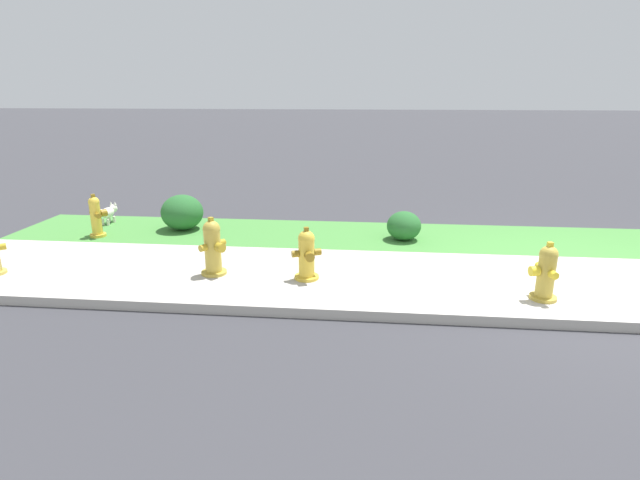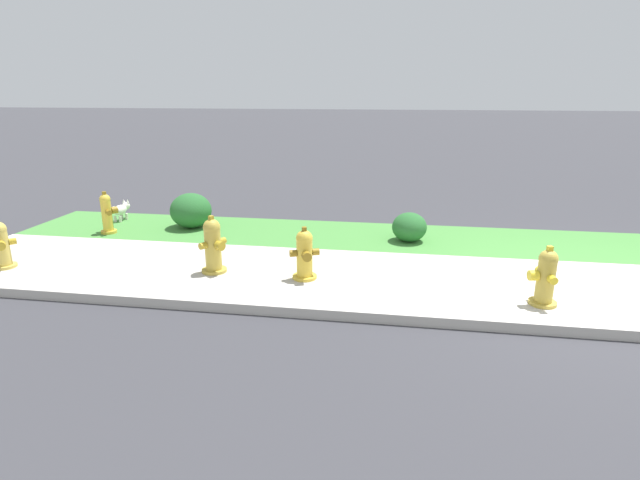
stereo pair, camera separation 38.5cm
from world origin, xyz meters
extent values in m
plane|color=#38383D|center=(0.00, 0.00, 0.00)|extent=(120.00, 120.00, 0.00)
cube|color=#BCB7AD|center=(0.00, 0.00, 0.01)|extent=(18.00, 2.29, 0.01)
cube|color=#47893D|center=(0.00, 2.03, 0.00)|extent=(18.00, 1.76, 0.01)
cylinder|color=gold|center=(-3.63, -0.12, 0.03)|extent=(0.32, 0.32, 0.05)
cylinder|color=gold|center=(-3.63, -0.12, 0.30)|extent=(0.21, 0.21, 0.51)
sphere|color=gold|center=(-3.63, -0.12, 0.56)|extent=(0.22, 0.22, 0.22)
cube|color=olive|center=(-3.63, -0.12, 0.68)|extent=(0.07, 0.07, 0.06)
cylinder|color=olive|center=(-3.49, -0.07, 0.36)|extent=(0.12, 0.12, 0.09)
cylinder|color=olive|center=(-3.77, -0.17, 0.36)|extent=(0.12, 0.12, 0.09)
cylinder|color=olive|center=(-3.58, -0.26, 0.36)|extent=(0.15, 0.14, 0.12)
cylinder|color=gold|center=(-0.75, -0.51, 0.03)|extent=(0.31, 0.31, 0.05)
cylinder|color=gold|center=(-0.75, -0.51, 0.31)|extent=(0.20, 0.20, 0.51)
sphere|color=gold|center=(-0.75, -0.51, 0.56)|extent=(0.21, 0.21, 0.21)
cube|color=yellow|center=(-0.75, -0.51, 0.69)|extent=(0.07, 0.07, 0.06)
cylinder|color=yellow|center=(-0.72, -0.65, 0.37)|extent=(0.11, 0.11, 0.09)
cylinder|color=yellow|center=(-0.78, -0.37, 0.37)|extent=(0.11, 0.11, 0.09)
cylinder|color=yellow|center=(-0.90, -0.54, 0.37)|extent=(0.12, 0.14, 0.12)
cylinder|color=gold|center=(-7.42, 1.50, 0.03)|extent=(0.26, 0.26, 0.05)
cylinder|color=gold|center=(-7.42, 1.50, 0.33)|extent=(0.17, 0.17, 0.55)
sphere|color=gold|center=(-7.42, 1.50, 0.60)|extent=(0.18, 0.18, 0.18)
cube|color=olive|center=(-7.42, 1.50, 0.71)|extent=(0.08, 0.08, 0.06)
cylinder|color=olive|center=(-7.51, 1.59, 0.39)|extent=(0.13, 0.13, 0.09)
cylinder|color=olive|center=(-7.32, 1.41, 0.39)|extent=(0.13, 0.13, 0.09)
cylinder|color=olive|center=(-7.33, 1.60, 0.39)|extent=(0.16, 0.15, 0.12)
cylinder|color=gold|center=(-7.86, -0.37, 0.03)|extent=(0.30, 0.30, 0.05)
cylinder|color=gold|center=(-7.86, -0.37, 0.31)|extent=(0.19, 0.19, 0.51)
cylinder|color=#B29323|center=(-7.75, -0.28, 0.37)|extent=(0.13, 0.13, 0.09)
cylinder|color=#B29323|center=(-7.76, -0.48, 0.37)|extent=(0.16, 0.15, 0.12)
cylinder|color=gold|center=(-4.90, -0.07, 0.03)|extent=(0.34, 0.34, 0.05)
cylinder|color=gold|center=(-4.90, -0.07, 0.34)|extent=(0.22, 0.22, 0.59)
sphere|color=gold|center=(-4.90, -0.07, 0.64)|extent=(0.23, 0.23, 0.23)
cube|color=#B29323|center=(-4.90, -0.07, 0.77)|extent=(0.08, 0.08, 0.06)
cylinder|color=#B29323|center=(-4.81, 0.06, 0.41)|extent=(0.12, 0.12, 0.09)
cylinder|color=#B29323|center=(-4.99, -0.20, 0.41)|extent=(0.12, 0.12, 0.09)
cylinder|color=#B29323|center=(-4.77, -0.16, 0.41)|extent=(0.15, 0.16, 0.12)
ellipsoid|color=silver|center=(-7.66, 2.32, 0.21)|extent=(0.20, 0.34, 0.19)
sphere|color=silver|center=(-7.65, 2.53, 0.25)|extent=(0.15, 0.15, 0.15)
sphere|color=black|center=(-7.65, 2.60, 0.24)|extent=(0.03, 0.03, 0.03)
cone|color=silver|center=(-7.69, 2.54, 0.34)|extent=(0.05, 0.05, 0.07)
cone|color=silver|center=(-7.61, 2.54, 0.34)|extent=(0.05, 0.05, 0.07)
cylinder|color=silver|center=(-7.71, 2.43, 0.06)|extent=(0.05, 0.05, 0.12)
cylinder|color=silver|center=(-7.61, 2.43, 0.06)|extent=(0.05, 0.05, 0.12)
cylinder|color=silver|center=(-7.71, 2.21, 0.06)|extent=(0.05, 0.05, 0.12)
cylinder|color=silver|center=(-7.61, 2.21, 0.06)|extent=(0.05, 0.05, 0.12)
cylinder|color=silver|center=(-7.67, 2.13, 0.27)|extent=(0.04, 0.04, 0.10)
ellipsoid|color=#28662D|center=(-6.14, 2.09, 0.31)|extent=(0.74, 0.74, 0.63)
ellipsoid|color=#28662D|center=(-2.26, 1.84, 0.24)|extent=(0.56, 0.56, 0.48)
camera|label=1|loc=(-2.84, -6.22, 2.39)|focal=28.00mm
camera|label=2|loc=(-2.46, -6.17, 2.39)|focal=28.00mm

